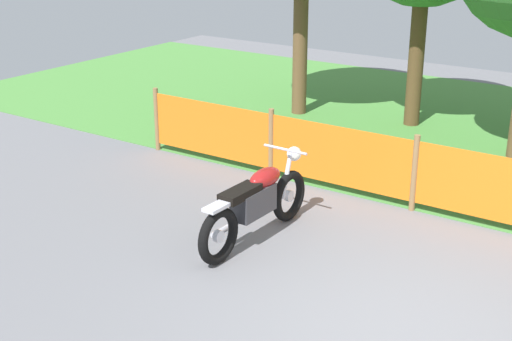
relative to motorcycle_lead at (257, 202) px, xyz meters
name	(u,v)px	position (x,y,z in m)	size (l,w,h in m)	color
ground	(409,333)	(2.33, -0.85, -0.50)	(24.00, 24.00, 0.02)	slate
barrier_fence	(501,190)	(2.33, 1.90, 0.05)	(11.30, 0.08, 1.05)	olive
motorcycle_lead	(257,202)	(0.00, 0.00, 0.00)	(0.63, 2.13, 1.01)	black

